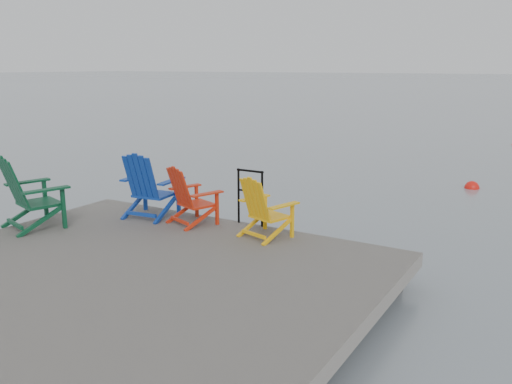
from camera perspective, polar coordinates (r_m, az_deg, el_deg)
The scene contains 8 objects.
ground at distance 7.27m, azimuth -12.66°, elevation -11.61°, with size 400.00×400.00×0.00m, color slate.
dock at distance 7.13m, azimuth -12.80°, elevation -9.08°, with size 6.00×5.00×1.40m.
handrail at distance 8.63m, azimuth -0.62°, elevation 0.03°, with size 0.48×0.04×0.90m.
chair_green at distance 9.14m, azimuth -22.79°, elevation -0.01°, with size 1.08×1.03×1.16m.
chair_blue at distance 9.23m, azimuth -11.24°, elevation 0.73°, with size 0.95×0.89×1.10m.
chair_red at distance 8.74m, azimuth -6.94°, elevation -0.34°, with size 0.91×0.87×0.95m.
chair_yellow at distance 8.00m, azimuth 0.84°, elevation -1.60°, with size 0.86×0.82×0.92m.
buoy_a at distance 14.61m, azimuth 21.76°, elevation 0.37°, with size 0.36×0.36×0.36m, color red.
Camera 1 is at (4.62, -4.72, 3.01)m, focal length 38.00 mm.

